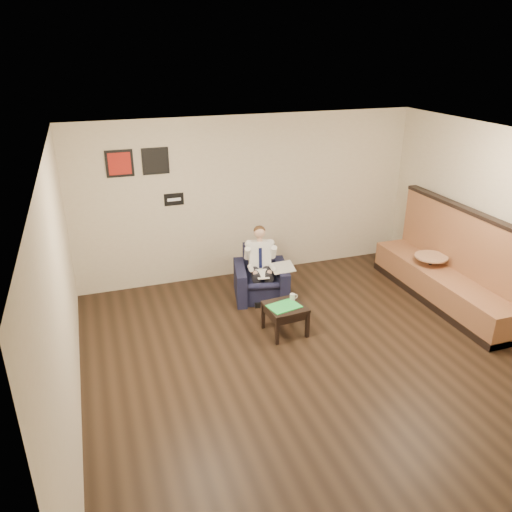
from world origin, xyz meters
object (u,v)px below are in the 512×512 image
object	(u,v)px
armchair	(261,274)
seated_man	(262,268)
cafe_table	(429,274)
side_table	(285,319)
coffee_mug	(292,297)
green_folder	(284,306)
banquette	(447,258)
smartphone	(283,300)

from	to	relation	value
armchair	seated_man	distance (m)	0.18
seated_man	cafe_table	distance (m)	2.80
side_table	cafe_table	distance (m)	2.77
seated_man	coffee_mug	distance (m)	0.94
green_folder	coffee_mug	xyz separation A→B (m)	(0.19, 0.15, 0.04)
seated_man	side_table	distance (m)	1.11
armchair	banquette	bearing A→B (deg)	-9.06
armchair	coffee_mug	bearing A→B (deg)	-70.91
cafe_table	banquette	bearing A→B (deg)	-84.66
armchair	coffee_mug	world-z (taller)	armchair
armchair	smartphone	world-z (taller)	armchair
smartphone	coffee_mug	bearing A→B (deg)	-7.10
coffee_mug	banquette	distance (m)	2.62
seated_man	cafe_table	bearing A→B (deg)	-0.84
green_folder	smartphone	xyz separation A→B (m)	(0.06, 0.18, -0.00)
seated_man	green_folder	xyz separation A→B (m)	(-0.05, -1.08, -0.11)
smartphone	cafe_table	world-z (taller)	cafe_table
seated_man	cafe_table	xyz separation A→B (m)	(2.71, -0.65, -0.23)
seated_man	smartphone	world-z (taller)	seated_man
armchair	cafe_table	bearing A→B (deg)	-3.00
cafe_table	coffee_mug	bearing A→B (deg)	-173.76
seated_man	coffee_mug	xyz separation A→B (m)	(0.14, -0.93, -0.07)
banquette	cafe_table	world-z (taller)	banquette
coffee_mug	smartphone	xyz separation A→B (m)	(-0.13, 0.03, -0.04)
seated_man	smartphone	size ratio (longest dim) A/B	8.17
side_table	armchair	bearing A→B (deg)	87.69
smartphone	green_folder	bearing A→B (deg)	-103.96
seated_man	side_table	world-z (taller)	seated_man
armchair	cafe_table	distance (m)	2.79
seated_man	banquette	bearing A→B (deg)	-7.01
smartphone	banquette	size ratio (longest dim) A/B	0.05
cafe_table	armchair	bearing A→B (deg)	164.40
side_table	cafe_table	xyz separation A→B (m)	(2.74, 0.41, 0.11)
green_folder	banquette	size ratio (longest dim) A/B	0.15
banquette	green_folder	bearing A→B (deg)	-177.89
coffee_mug	seated_man	bearing A→B (deg)	98.60
green_folder	smartphone	world-z (taller)	green_folder
banquette	cafe_table	xyz separation A→B (m)	(-0.03, 0.33, -0.42)
armchair	banquette	size ratio (longest dim) A/B	0.28
armchair	green_folder	world-z (taller)	armchair
side_table	coffee_mug	xyz separation A→B (m)	(0.16, 0.13, 0.26)
side_table	banquette	xyz separation A→B (m)	(2.77, 0.08, 0.53)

